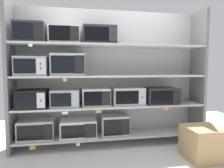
{
  "coord_description": "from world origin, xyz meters",
  "views": [
    {
      "loc": [
        -0.58,
        -3.23,
        1.28
      ],
      "look_at": [
        0.0,
        0.0,
        1.02
      ],
      "focal_mm": 32.26,
      "sensor_mm": 36.0,
      "label": 1
    }
  ],
  "objects_px": {
    "microwave_10": "(30,33)",
    "microwave_12": "(99,36)",
    "microwave_2": "(114,124)",
    "microwave_7": "(160,96)",
    "microwave_6": "(128,96)",
    "microwave_9": "(68,65)",
    "shipping_carton": "(203,143)",
    "microwave_8": "(32,66)",
    "microwave_11": "(64,35)",
    "microwave_4": "(65,98)",
    "microwave_1": "(78,128)",
    "microwave_3": "(33,99)",
    "microwave_5": "(96,97)",
    "microwave_0": "(37,129)"
  },
  "relations": [
    {
      "from": "microwave_8",
      "to": "microwave_11",
      "type": "bearing_deg",
      "value": -0.03
    },
    {
      "from": "microwave_9",
      "to": "shipping_carton",
      "type": "xyz_separation_m",
      "value": [
        1.87,
        -0.74,
        -1.1
      ]
    },
    {
      "from": "microwave_5",
      "to": "microwave_10",
      "type": "relative_size",
      "value": 1.02
    },
    {
      "from": "microwave_4",
      "to": "microwave_8",
      "type": "relative_size",
      "value": 0.94
    },
    {
      "from": "microwave_2",
      "to": "microwave_7",
      "type": "height_order",
      "value": "microwave_7"
    },
    {
      "from": "microwave_7",
      "to": "microwave_2",
      "type": "bearing_deg",
      "value": 180.0
    },
    {
      "from": "microwave_0",
      "to": "microwave_11",
      "type": "distance_m",
      "value": 1.52
    },
    {
      "from": "microwave_6",
      "to": "microwave_12",
      "type": "xyz_separation_m",
      "value": [
        -0.47,
        0.0,
        0.98
      ]
    },
    {
      "from": "microwave_12",
      "to": "microwave_3",
      "type": "bearing_deg",
      "value": 180.0
    },
    {
      "from": "microwave_3",
      "to": "microwave_12",
      "type": "bearing_deg",
      "value": -0.0
    },
    {
      "from": "microwave_2",
      "to": "microwave_10",
      "type": "distance_m",
      "value": 1.95
    },
    {
      "from": "microwave_4",
      "to": "microwave_1",
      "type": "bearing_deg",
      "value": 0.03
    },
    {
      "from": "microwave_0",
      "to": "microwave_8",
      "type": "height_order",
      "value": "microwave_8"
    },
    {
      "from": "microwave_7",
      "to": "microwave_8",
      "type": "distance_m",
      "value": 2.14
    },
    {
      "from": "microwave_9",
      "to": "microwave_4",
      "type": "bearing_deg",
      "value": 179.9
    },
    {
      "from": "microwave_3",
      "to": "microwave_11",
      "type": "bearing_deg",
      "value": -0.04
    },
    {
      "from": "microwave_10",
      "to": "microwave_12",
      "type": "bearing_deg",
      "value": 0.01
    },
    {
      "from": "microwave_6",
      "to": "microwave_8",
      "type": "bearing_deg",
      "value": 180.0
    },
    {
      "from": "microwave_1",
      "to": "microwave_4",
      "type": "relative_size",
      "value": 1.3
    },
    {
      "from": "microwave_3",
      "to": "microwave_11",
      "type": "relative_size",
      "value": 0.96
    },
    {
      "from": "microwave_2",
      "to": "microwave_11",
      "type": "xyz_separation_m",
      "value": [
        -0.79,
        -0.0,
        1.45
      ]
    },
    {
      "from": "microwave_3",
      "to": "microwave_0",
      "type": "bearing_deg",
      "value": -0.14
    },
    {
      "from": "microwave_4",
      "to": "microwave_3",
      "type": "bearing_deg",
      "value": 179.99
    },
    {
      "from": "microwave_0",
      "to": "shipping_carton",
      "type": "xyz_separation_m",
      "value": [
        2.37,
        -0.74,
        -0.1
      ]
    },
    {
      "from": "microwave_7",
      "to": "microwave_12",
      "type": "relative_size",
      "value": 1.04
    },
    {
      "from": "microwave_9",
      "to": "microwave_8",
      "type": "bearing_deg",
      "value": 179.98
    },
    {
      "from": "microwave_1",
      "to": "microwave_3",
      "type": "relative_size",
      "value": 1.28
    },
    {
      "from": "microwave_11",
      "to": "microwave_10",
      "type": "bearing_deg",
      "value": 179.98
    },
    {
      "from": "microwave_2",
      "to": "microwave_10",
      "type": "xyz_separation_m",
      "value": [
        -1.28,
        0.0,
        1.46
      ]
    },
    {
      "from": "microwave_3",
      "to": "microwave_9",
      "type": "height_order",
      "value": "microwave_9"
    },
    {
      "from": "microwave_3",
      "to": "microwave_5",
      "type": "relative_size",
      "value": 0.99
    },
    {
      "from": "microwave_5",
      "to": "microwave_9",
      "type": "xyz_separation_m",
      "value": [
        -0.43,
        0.0,
        0.52
      ]
    },
    {
      "from": "microwave_8",
      "to": "microwave_1",
      "type": "bearing_deg",
      "value": 0.0
    },
    {
      "from": "microwave_4",
      "to": "microwave_2",
      "type": "bearing_deg",
      "value": -0.02
    },
    {
      "from": "microwave_10",
      "to": "shipping_carton",
      "type": "bearing_deg",
      "value": -17.1
    },
    {
      "from": "microwave_11",
      "to": "microwave_12",
      "type": "bearing_deg",
      "value": 0.03
    },
    {
      "from": "microwave_9",
      "to": "microwave_12",
      "type": "height_order",
      "value": "microwave_12"
    },
    {
      "from": "microwave_3",
      "to": "microwave_4",
      "type": "relative_size",
      "value": 1.01
    },
    {
      "from": "microwave_0",
      "to": "microwave_6",
      "type": "distance_m",
      "value": 1.54
    },
    {
      "from": "microwave_1",
      "to": "microwave_8",
      "type": "relative_size",
      "value": 1.22
    },
    {
      "from": "microwave_6",
      "to": "microwave_4",
      "type": "bearing_deg",
      "value": -180.0
    },
    {
      "from": "microwave_7",
      "to": "microwave_10",
      "type": "distance_m",
      "value": 2.32
    },
    {
      "from": "microwave_6",
      "to": "microwave_7",
      "type": "bearing_deg",
      "value": -0.03
    },
    {
      "from": "microwave_0",
      "to": "microwave_6",
      "type": "relative_size",
      "value": 1.03
    },
    {
      "from": "microwave_5",
      "to": "microwave_12",
      "type": "distance_m",
      "value": 0.99
    },
    {
      "from": "microwave_1",
      "to": "microwave_3",
      "type": "distance_m",
      "value": 0.85
    },
    {
      "from": "microwave_2",
      "to": "microwave_6",
      "type": "xyz_separation_m",
      "value": [
        0.23,
        0.0,
        0.47
      ]
    },
    {
      "from": "microwave_6",
      "to": "microwave_9",
      "type": "xyz_separation_m",
      "value": [
        -0.97,
        -0.0,
        0.52
      ]
    },
    {
      "from": "microwave_1",
      "to": "microwave_11",
      "type": "bearing_deg",
      "value": -179.9
    },
    {
      "from": "microwave_2",
      "to": "microwave_12",
      "type": "relative_size",
      "value": 0.86
    }
  ]
}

